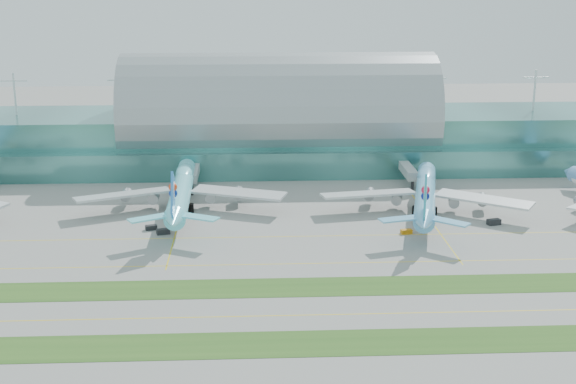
{
  "coord_description": "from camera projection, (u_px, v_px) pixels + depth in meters",
  "views": [
    {
      "loc": [
        -11.2,
        -176.49,
        73.63
      ],
      "look_at": [
        0.0,
        55.0,
        9.0
      ],
      "focal_mm": 50.0,
      "sensor_mm": 36.0,
      "label": 1
    }
  ],
  "objects": [
    {
      "name": "airliner_b",
      "position": [
        182.0,
        189.0,
        253.06
      ],
      "size": [
        66.65,
        75.54,
        20.81
      ],
      "rotation": [
        0.0,
        0.0,
        0.02
      ],
      "color": "#72ECFB",
      "rests_on": "ground"
    },
    {
      "name": "taxiline_d",
      "position": [
        291.0,
        236.0,
        228.59
      ],
      "size": [
        420.0,
        0.35,
        0.01
      ],
      "primitive_type": "cube",
      "color": "yellow",
      "rests_on": "ground"
    },
    {
      "name": "grass_strip_far",
      "position": [
        299.0,
        287.0,
        192.02
      ],
      "size": [
        420.0,
        12.0,
        0.08
      ],
      "primitive_type": "cube",
      "color": "#2D591E",
      "rests_on": "ground"
    },
    {
      "name": "taxiline_c",
      "position": [
        295.0,
        264.0,
        207.42
      ],
      "size": [
        420.0,
        0.35,
        0.01
      ],
      "primitive_type": "cube",
      "color": "yellow",
      "rests_on": "ground"
    },
    {
      "name": "taxiline_b",
      "position": [
        303.0,
        315.0,
        176.63
      ],
      "size": [
        420.0,
        0.35,
        0.01
      ],
      "primitive_type": "cube",
      "color": "yellow",
      "rests_on": "ground"
    },
    {
      "name": "gse_e",
      "position": [
        406.0,
        231.0,
        231.01
      ],
      "size": [
        3.48,
        2.2,
        1.21
      ],
      "primitive_type": "cube",
      "rotation": [
        0.0,
        0.0,
        0.18
      ],
      "color": "#C4750B",
      "rests_on": "ground"
    },
    {
      "name": "terminal",
      "position": [
        279.0,
        128.0,
        310.2
      ],
      "size": [
        340.0,
        69.1,
        36.0
      ],
      "color": "#3D7A75",
      "rests_on": "ground"
    },
    {
      "name": "gse_c",
      "position": [
        151.0,
        227.0,
        234.25
      ],
      "size": [
        3.7,
        2.64,
        1.4
      ],
      "primitive_type": "cube",
      "rotation": [
        0.0,
        0.0,
        0.28
      ],
      "color": "black",
      "rests_on": "ground"
    },
    {
      "name": "grass_strip_near",
      "position": [
        308.0,
        344.0,
        163.15
      ],
      "size": [
        420.0,
        12.0,
        0.08
      ],
      "primitive_type": "cube",
      "color": "#2D591E",
      "rests_on": "ground"
    },
    {
      "name": "airliner_c",
      "position": [
        425.0,
        192.0,
        250.18
      ],
      "size": [
        63.94,
        73.68,
        20.48
      ],
      "rotation": [
        0.0,
        0.0,
        -0.23
      ],
      "color": "#6CBEEE",
      "rests_on": "ground"
    },
    {
      "name": "ground",
      "position": [
        299.0,
        291.0,
        190.1
      ],
      "size": [
        700.0,
        700.0,
        0.0
      ],
      "primitive_type": "plane",
      "color": "gray",
      "rests_on": "ground"
    },
    {
      "name": "gse_d",
      "position": [
        163.0,
        232.0,
        230.43
      ],
      "size": [
        4.15,
        2.96,
        1.54
      ],
      "primitive_type": "cube",
      "rotation": [
        0.0,
        0.0,
        0.3
      ],
      "color": "black",
      "rests_on": "ground"
    },
    {
      "name": "gse_f",
      "position": [
        494.0,
        222.0,
        238.91
      ],
      "size": [
        4.35,
        2.97,
        1.68
      ],
      "primitive_type": "cube",
      "rotation": [
        0.0,
        0.0,
        0.25
      ],
      "color": "black",
      "rests_on": "ground"
    }
  ]
}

